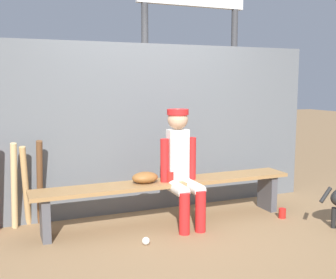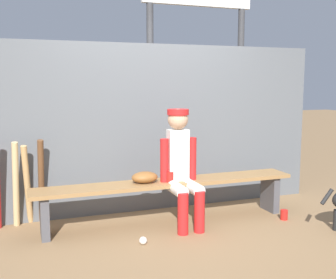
# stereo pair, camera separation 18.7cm
# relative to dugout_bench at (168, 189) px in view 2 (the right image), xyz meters

# --- Properties ---
(ground_plane) EXTENTS (30.00, 30.00, 0.00)m
(ground_plane) POSITION_rel_dugout_bench_xyz_m (0.00, 0.00, -0.37)
(ground_plane) COLOR olive
(chainlink_fence) EXTENTS (4.21, 0.03, 1.96)m
(chainlink_fence) POSITION_rel_dugout_bench_xyz_m (0.00, 0.53, 0.61)
(chainlink_fence) COLOR #595E63
(chainlink_fence) RESTS_ON ground_plane
(dugout_bench) EXTENTS (2.88, 0.36, 0.47)m
(dugout_bench) POSITION_rel_dugout_bench_xyz_m (0.00, 0.00, 0.00)
(dugout_bench) COLOR olive
(dugout_bench) RESTS_ON ground_plane
(player_seated) EXTENTS (0.41, 0.55, 1.24)m
(player_seated) POSITION_rel_dugout_bench_xyz_m (0.11, -0.11, 0.30)
(player_seated) COLOR silver
(player_seated) RESTS_ON ground_plane
(baseball_glove) EXTENTS (0.28, 0.20, 0.12)m
(baseball_glove) POSITION_rel_dugout_bench_xyz_m (-0.26, 0.00, 0.15)
(baseball_glove) COLOR brown
(baseball_glove) RESTS_ON dugout_bench
(bat_wood_dark) EXTENTS (0.07, 0.26, 0.93)m
(bat_wood_dark) POSITION_rel_dugout_bench_xyz_m (-1.29, 0.43, 0.10)
(bat_wood_dark) COLOR brown
(bat_wood_dark) RESTS_ON ground_plane
(bat_wood_tan) EXTENTS (0.12, 0.27, 0.88)m
(bat_wood_tan) POSITION_rel_dugout_bench_xyz_m (-1.43, 0.44, 0.07)
(bat_wood_tan) COLOR tan
(bat_wood_tan) RESTS_ON ground_plane
(bat_wood_natural) EXTENTS (0.09, 0.23, 0.93)m
(bat_wood_natural) POSITION_rel_dugout_bench_xyz_m (-1.54, 0.38, 0.09)
(bat_wood_natural) COLOR tan
(bat_wood_natural) RESTS_ON ground_plane
(baseball) EXTENTS (0.07, 0.07, 0.07)m
(baseball) POSITION_rel_dugout_bench_xyz_m (-0.43, -0.50, -0.33)
(baseball) COLOR white
(baseball) RESTS_ON ground_plane
(cup_on_ground) EXTENTS (0.08, 0.08, 0.11)m
(cup_on_ground) POSITION_rel_dugout_bench_xyz_m (1.25, -0.34, -0.32)
(cup_on_ground) COLOR red
(cup_on_ground) RESTS_ON ground_plane
(cup_on_bench) EXTENTS (0.08, 0.08, 0.11)m
(cup_on_bench) POSITION_rel_dugout_bench_xyz_m (-0.00, -0.05, 0.15)
(cup_on_bench) COLOR red
(cup_on_bench) RESTS_ON dugout_bench
(scoreboard) EXTENTS (1.99, 0.27, 3.80)m
(scoreboard) POSITION_rel_dugout_bench_xyz_m (1.14, 1.71, 2.27)
(scoreboard) COLOR #3F3F42
(scoreboard) RESTS_ON ground_plane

